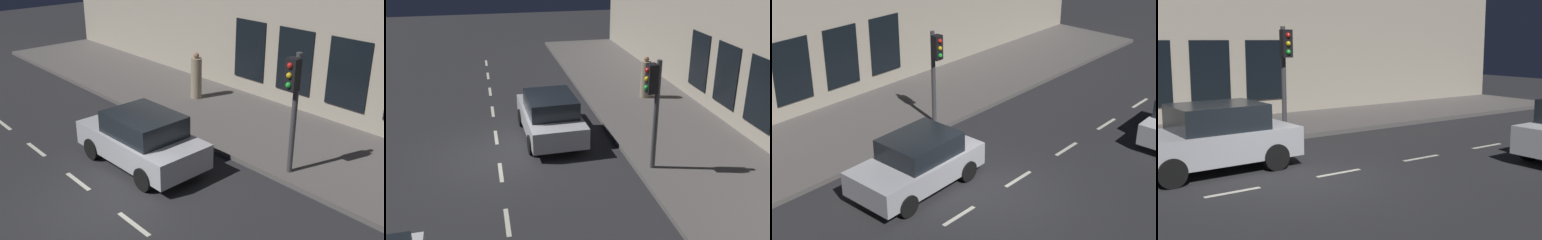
% 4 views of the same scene
% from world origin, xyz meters
% --- Properties ---
extents(ground_plane, '(60.00, 60.00, 0.00)m').
position_xyz_m(ground_plane, '(0.00, 0.00, 0.00)').
color(ground_plane, '#28282B').
extents(sidewalk, '(4.50, 32.00, 0.15)m').
position_xyz_m(sidewalk, '(6.25, 0.00, 0.07)').
color(sidewalk, '#5B5654').
rests_on(sidewalk, ground).
extents(building_facade, '(0.65, 32.00, 6.15)m').
position_xyz_m(building_facade, '(8.80, -0.00, 3.07)').
color(building_facade, '#B2A893').
rests_on(building_facade, ground).
extents(lane_centre_line, '(0.12, 27.20, 0.01)m').
position_xyz_m(lane_centre_line, '(0.00, -1.00, 0.00)').
color(lane_centre_line, beige).
rests_on(lane_centre_line, ground).
extents(traffic_light, '(0.49, 0.32, 3.32)m').
position_xyz_m(traffic_light, '(4.37, -1.96, 2.41)').
color(traffic_light, '#424244').
rests_on(traffic_light, sidewalk).
extents(parked_car_0, '(2.02, 4.00, 1.58)m').
position_xyz_m(parked_car_0, '(1.91, 1.28, 0.79)').
color(parked_car_0, '#B7B7BC').
rests_on(parked_car_0, ground).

